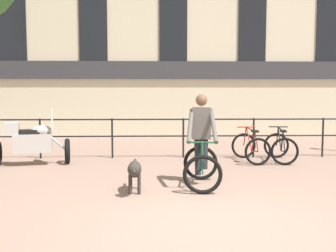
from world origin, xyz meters
name	(u,v)px	position (x,y,z in m)	size (l,w,h in m)	color
ground_plane	(212,223)	(0.00, 0.00, 0.00)	(60.00, 60.00, 0.00)	#8E7060
canal_railing	(183,131)	(0.00, 5.20, 0.71)	(15.05, 0.05, 1.05)	black
building_facade	(173,18)	(0.00, 10.99, 4.70)	(18.00, 0.72, 9.44)	beige
cyclist_with_bike	(201,145)	(0.11, 2.14, 0.76)	(0.78, 1.23, 1.70)	black
dog	(135,170)	(-1.11, 1.58, 0.40)	(0.25, 1.03, 0.59)	#332D28
parked_motorcycle	(32,142)	(-3.68, 4.28, 0.56)	(1.79, 0.94, 1.35)	black
parked_bicycle_near_lamp	(251,147)	(1.64, 4.54, 0.36)	(0.77, 1.17, 0.86)	black
parked_bicycle_mid_left	(280,147)	(2.39, 4.54, 0.36)	(0.79, 1.18, 0.86)	black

